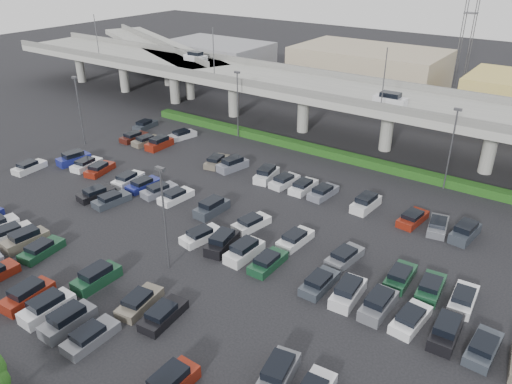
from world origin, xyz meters
TOP-DOWN VIEW (x-y plane):
  - ground at (0.00, 0.00)m, footprint 280.00×280.00m
  - overpass at (-0.25, 32.01)m, footprint 150.00×13.00m
  - on_ramp at (-52.10, 43.05)m, footprint 50.93×30.13m
  - hedge at (0.00, 25.00)m, footprint 66.00×1.60m
  - parked_cars at (-0.19, -3.26)m, footprint 62.97×41.68m
  - light_poles at (-4.13, 2.00)m, footprint 66.90×48.38m
  - distant_buildings at (12.38, 61.81)m, footprint 138.00×24.00m
  - comm_tower at (4.00, 74.00)m, footprint 2.40×2.40m

SIDE VIEW (x-z plane):
  - ground at x=0.00m, z-range 0.00..0.00m
  - hedge at x=0.00m, z-range 0.00..1.10m
  - parked_cars at x=-0.19m, z-range -0.22..1.45m
  - distant_buildings at x=12.38m, z-range -0.76..8.24m
  - light_poles at x=-4.13m, z-range 1.09..11.39m
  - on_ramp at x=-52.10m, z-range 2.46..11.26m
  - overpass at x=-0.25m, z-range -0.93..14.87m
  - comm_tower at x=4.00m, z-range 0.61..30.61m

